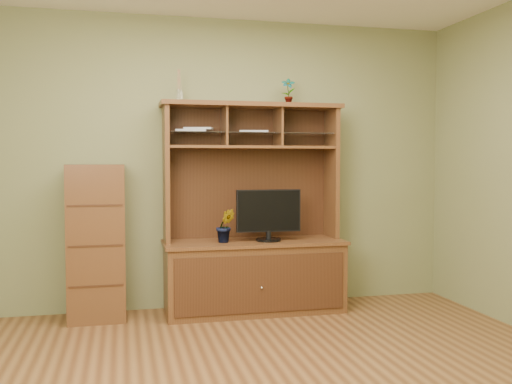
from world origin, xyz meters
name	(u,v)px	position (x,y,z in m)	size (l,w,h in m)	color
room	(275,165)	(0.00, 0.00, 1.35)	(4.54, 4.04, 2.74)	#583319
media_hutch	(253,254)	(0.26, 1.73, 0.52)	(1.66, 0.61, 1.90)	#4F2B16
monitor	(269,214)	(0.39, 1.65, 0.90)	(0.59, 0.23, 0.47)	black
orchid_plant	(225,226)	(-0.01, 1.65, 0.80)	(0.16, 0.13, 0.30)	#306021
top_plant	(288,91)	(0.61, 1.80, 2.02)	(0.13, 0.09, 0.25)	#366021
reed_diffuser	(179,89)	(-0.40, 1.81, 2.01)	(0.06, 0.06, 0.29)	silver
magazines	(214,130)	(-0.08, 1.80, 1.65)	(0.87, 0.25, 0.04)	#A7A7AC
side_cabinet	(97,242)	(-1.12, 1.76, 0.67)	(0.48, 0.44, 1.34)	#4F2B16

